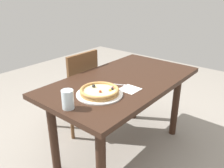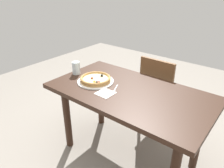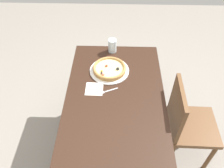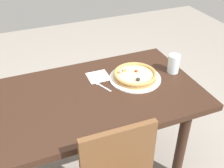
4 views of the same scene
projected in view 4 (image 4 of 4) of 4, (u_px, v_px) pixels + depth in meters
The scene contains 6 objects.
dining_table at pixel (88, 109), 1.72m from camera, with size 1.41×0.78×0.74m.
plate at pixel (135, 78), 1.81m from camera, with size 0.34×0.34×0.01m, color white.
pizza at pixel (135, 75), 1.80m from camera, with size 0.29×0.29×0.05m.
fork at pixel (100, 85), 1.75m from camera, with size 0.08×0.16×0.00m.
drinking_glass at pixel (174, 64), 1.85m from camera, with size 0.08×0.08×0.13m, color silver.
napkin at pixel (98, 77), 1.83m from camera, with size 0.14×0.14×0.00m, color white.
Camera 4 is at (-0.36, -1.29, 1.73)m, focal length 43.91 mm.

